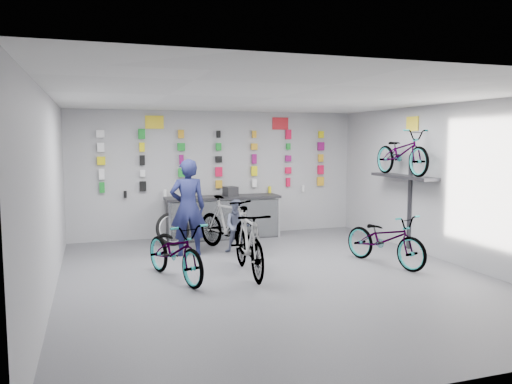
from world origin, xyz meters
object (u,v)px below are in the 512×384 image
object	(u,v)px
bike_left	(175,251)
bike_right	(385,239)
counter	(223,218)
bike_center	(249,242)
clerk	(188,208)
customer	(238,226)
bike_service	(228,224)

from	to	relation	value
bike_left	bike_right	size ratio (longest dim) A/B	1.01
counter	bike_center	xyz separation A→B (m)	(-0.39, -3.26, 0.09)
bike_center	clerk	world-z (taller)	clerk
bike_center	clerk	xyz separation A→B (m)	(-0.71, 1.78, 0.39)
counter	clerk	distance (m)	1.91
bike_right	bike_center	bearing A→B (deg)	160.79
customer	clerk	bearing A→B (deg)	-162.77
counter	bike_center	bearing A→B (deg)	-96.83
counter	clerk	xyz separation A→B (m)	(-1.11, -1.48, 0.48)
bike_right	customer	xyz separation A→B (m)	(-2.33, 1.81, 0.06)
clerk	customer	xyz separation A→B (m)	(1.01, -0.09, -0.42)
bike_service	counter	bearing A→B (deg)	55.48
bike_left	customer	distance (m)	2.21
clerk	bike_right	bearing A→B (deg)	153.01
counter	bike_service	size ratio (longest dim) A/B	1.41
bike_center	bike_service	world-z (taller)	bike_center
counter	customer	distance (m)	1.57
bike_left	bike_center	world-z (taller)	bike_center
bike_center	customer	bearing A→B (deg)	83.74
counter	customer	world-z (taller)	customer
clerk	bike_service	bearing A→B (deg)	-167.42
bike_left	bike_right	distance (m)	3.87
counter	customer	bearing A→B (deg)	-93.62
bike_center	customer	size ratio (longest dim) A/B	1.74
bike_left	customer	world-z (taller)	customer
bike_left	clerk	world-z (taller)	clerk
bike_left	bike_center	size ratio (longest dim) A/B	0.98
counter	bike_left	bearing A→B (deg)	-117.36
bike_left	bike_center	distance (m)	1.25
bike_center	bike_service	size ratio (longest dim) A/B	1.00
counter	bike_center	size ratio (longest dim) A/B	1.41
bike_left	clerk	size ratio (longest dim) A/B	0.96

